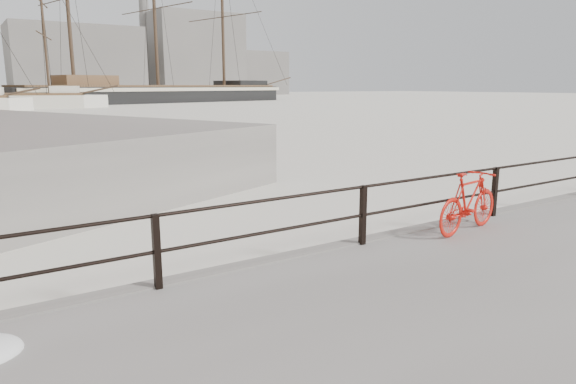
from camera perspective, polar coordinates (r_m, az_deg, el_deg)
ground at (r=11.43m, az=21.03°, el=-4.02°), size 400.00×400.00×0.00m
guardrail at (r=11.16m, az=21.96°, el=0.03°), size 28.00×0.10×1.00m
bicycle at (r=9.76m, az=19.44°, el=-1.02°), size 1.87×0.54×1.11m
barque_black at (r=95.57m, az=-14.14°, el=9.63°), size 69.67×36.65×37.14m
industrial_west at (r=149.34m, az=-22.44°, el=13.21°), size 32.00×18.00×18.00m
industrial_mid at (r=164.60m, az=-10.46°, el=14.71°), size 26.00×20.00×24.00m
industrial_east at (r=179.00m, az=-4.06°, el=13.02°), size 20.00×16.00×14.00m
smokestack at (r=165.58m, az=-15.66°, el=17.94°), size 2.80×2.80×44.00m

